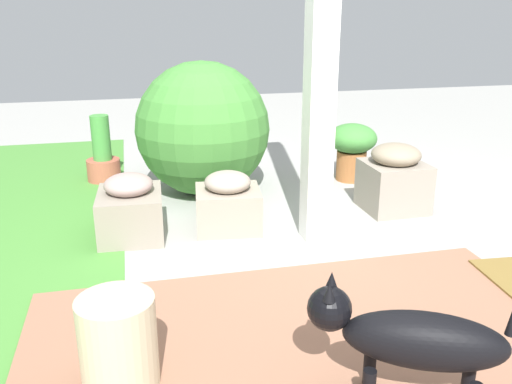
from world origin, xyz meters
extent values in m
plane|color=#A0A09A|center=(0.00, 0.00, 0.00)|extent=(12.00, 12.00, 0.00)
cube|color=#95654D|center=(-1.03, 0.24, 0.01)|extent=(1.80, 2.40, 0.02)
cube|color=white|center=(0.25, -0.15, 1.29)|extent=(0.15, 0.15, 2.58)
cube|color=gray|center=(0.60, -0.85, 0.17)|extent=(0.41, 0.42, 0.34)
ellipsoid|color=gray|center=(0.60, -0.85, 0.40)|extent=(0.34, 0.34, 0.15)
cube|color=gray|center=(0.52, 0.34, 0.13)|extent=(0.41, 0.44, 0.26)
ellipsoid|color=#9F9181|center=(0.52, 0.34, 0.31)|extent=(0.29, 0.29, 0.13)
cube|color=gray|center=(0.53, 0.95, 0.14)|extent=(0.48, 0.41, 0.29)
ellipsoid|color=gray|center=(0.53, 0.95, 0.34)|extent=(0.30, 0.30, 0.13)
sphere|color=#3F7F33|center=(1.28, 0.39, 0.50)|extent=(1.00, 1.00, 1.00)
cylinder|color=#9F5F32|center=(1.32, -0.83, 0.12)|extent=(0.24, 0.24, 0.24)
ellipsoid|color=#428539|center=(1.32, -0.83, 0.35)|extent=(0.39, 0.39, 0.24)
cylinder|color=#AB5742|center=(1.76, 1.15, 0.09)|extent=(0.27, 0.27, 0.18)
cylinder|color=#458D3E|center=(1.76, 1.15, 0.36)|extent=(0.15, 0.15, 0.36)
ellipsoid|color=black|center=(-1.27, -0.02, 0.27)|extent=(0.41, 0.59, 0.21)
sphere|color=black|center=(-1.13, 0.27, 0.36)|extent=(0.16, 0.16, 0.16)
cone|color=black|center=(-1.17, 0.29, 0.45)|extent=(0.05, 0.05, 0.07)
cone|color=black|center=(-1.09, 0.25, 0.45)|extent=(0.05, 0.05, 0.07)
cylinder|color=black|center=(-1.13, 0.11, 0.08)|extent=(0.05, 0.05, 0.17)
cylinder|color=black|center=(-1.28, -0.21, 0.08)|extent=(0.05, 0.05, 0.17)
cylinder|color=#C5B894|center=(-0.92, 1.01, 0.19)|extent=(0.29, 0.29, 0.38)
camera|label=1|loc=(-2.71, 0.91, 1.37)|focal=38.29mm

